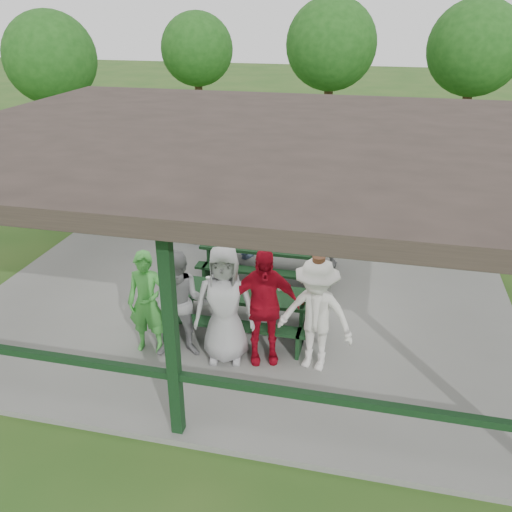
% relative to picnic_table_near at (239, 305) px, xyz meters
% --- Properties ---
extents(ground, '(90.00, 90.00, 0.00)m').
position_rel_picnic_table_near_xyz_m(ground, '(-0.17, 1.20, -0.58)').
color(ground, '#274F18').
rests_on(ground, ground).
extents(concrete_slab, '(10.00, 8.00, 0.10)m').
position_rel_picnic_table_near_xyz_m(concrete_slab, '(-0.17, 1.20, -0.53)').
color(concrete_slab, slate).
rests_on(concrete_slab, ground).
extents(pavilion_structure, '(10.60, 8.60, 3.24)m').
position_rel_picnic_table_near_xyz_m(pavilion_structure, '(-0.17, 1.20, 2.59)').
color(pavilion_structure, black).
rests_on(pavilion_structure, concrete_slab).
extents(picnic_table_near, '(2.62, 1.39, 0.75)m').
position_rel_picnic_table_near_xyz_m(picnic_table_near, '(0.00, 0.00, 0.00)').
color(picnic_table_near, black).
rests_on(picnic_table_near, concrete_slab).
extents(picnic_table_far, '(2.48, 1.39, 0.75)m').
position_rel_picnic_table_near_xyz_m(picnic_table_far, '(-0.03, 2.00, -0.00)').
color(picnic_table_far, black).
rests_on(picnic_table_far, concrete_slab).
extents(table_setting, '(2.41, 0.45, 0.10)m').
position_rel_picnic_table_near_xyz_m(table_setting, '(-0.09, 0.04, 0.31)').
color(table_setting, white).
rests_on(table_setting, picnic_table_near).
extents(contestant_green, '(0.67, 0.47, 1.75)m').
position_rel_picnic_table_near_xyz_m(contestant_green, '(-1.28, -0.91, 0.40)').
color(contestant_green, green).
rests_on(contestant_green, concrete_slab).
extents(contestant_grey_left, '(1.02, 0.88, 1.82)m').
position_rel_picnic_table_near_xyz_m(contestant_grey_left, '(-0.69, -0.94, 0.43)').
color(contestant_grey_left, gray).
rests_on(contestant_grey_left, concrete_slab).
extents(contestant_grey_mid, '(1.05, 0.78, 1.95)m').
position_rel_picnic_table_near_xyz_m(contestant_grey_mid, '(-0.00, -0.87, 0.50)').
color(contestant_grey_mid, '#9A999C').
rests_on(contestant_grey_mid, concrete_slab).
extents(contestant_red, '(1.22, 0.78, 1.94)m').
position_rel_picnic_table_near_xyz_m(contestant_red, '(0.58, -0.76, 0.49)').
color(contestant_red, '#A40A1B').
rests_on(contestant_red, concrete_slab).
extents(contestant_white_fedora, '(1.31, 0.91, 1.90)m').
position_rel_picnic_table_near_xyz_m(contestant_white_fedora, '(1.41, -0.77, 0.45)').
color(contestant_white_fedora, silver).
rests_on(contestant_white_fedora, concrete_slab).
extents(spectator_lblue, '(1.65, 0.85, 1.70)m').
position_rel_picnic_table_near_xyz_m(spectator_lblue, '(-0.79, 2.96, 0.38)').
color(spectator_lblue, '#819FC8').
rests_on(spectator_lblue, concrete_slab).
extents(spectator_blue, '(0.77, 0.63, 1.83)m').
position_rel_picnic_table_near_xyz_m(spectator_blue, '(-1.86, 3.41, 0.44)').
color(spectator_blue, '#425AAC').
rests_on(spectator_blue, concrete_slab).
extents(spectator_grey, '(0.94, 0.83, 1.62)m').
position_rel_picnic_table_near_xyz_m(spectator_grey, '(1.05, 2.86, 0.34)').
color(spectator_grey, '#9A9A9D').
rests_on(spectator_grey, concrete_slab).
extents(pickup_truck, '(6.30, 3.42, 1.68)m').
position_rel_picnic_table_near_xyz_m(pickup_truck, '(3.72, 9.77, 0.26)').
color(pickup_truck, silver).
rests_on(pickup_truck, ground).
extents(farm_trailer, '(3.81, 2.30, 1.32)m').
position_rel_picnic_table_near_xyz_m(farm_trailer, '(-2.79, 9.70, 0.08)').
color(farm_trailer, '#1B4A96').
rests_on(farm_trailer, ground).
extents(tree_far_left, '(3.23, 3.23, 5.05)m').
position_rel_picnic_table_near_xyz_m(tree_far_left, '(-6.34, 16.82, 2.84)').
color(tree_far_left, '#322314').
rests_on(tree_far_left, ground).
extents(tree_left, '(3.60, 3.60, 5.62)m').
position_rel_picnic_table_near_xyz_m(tree_left, '(-0.19, 15.27, 3.23)').
color(tree_left, '#322314').
rests_on(tree_left, ground).
extents(tree_mid, '(3.56, 3.56, 5.56)m').
position_rel_picnic_table_near_xyz_m(tree_mid, '(5.23, 15.19, 3.19)').
color(tree_mid, '#322314').
rests_on(tree_mid, ground).
extents(tree_edge_left, '(3.30, 3.30, 5.16)m').
position_rel_picnic_table_near_xyz_m(tree_edge_left, '(-9.82, 10.68, 2.91)').
color(tree_edge_left, '#322314').
rests_on(tree_edge_left, ground).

